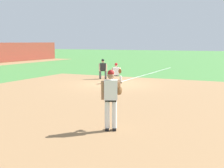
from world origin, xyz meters
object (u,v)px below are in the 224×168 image
baseball (116,97)px  first_baseman (116,72)px  first_base_bag (113,83)px  umpire (103,68)px  pitcher (111,96)px

baseball → first_baseman: 5.42m
first_baseman → first_base_bag: bearing=177.2°
first_base_bag → umpire: umpire is taller
pitcher → baseball: bearing=23.3°
pitcher → umpire: pitcher is taller
first_base_bag → pitcher: bearing=-155.3°
baseball → first_baseman: bearing=24.1°
first_base_bag → pitcher: pitcher is taller
first_base_bag → baseball: size_ratio=5.14×
umpire → baseball: bearing=-148.6°
pitcher → umpire: (11.83, 6.31, -0.27)m
first_base_bag → baseball: (-4.48, -2.21, -0.01)m
first_baseman → umpire: size_ratio=0.92×
pitcher → first_base_bag: bearing=24.7°
first_base_bag → umpire: bearing=40.2°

